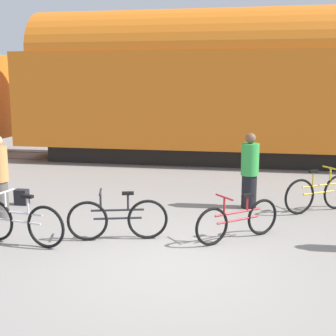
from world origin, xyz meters
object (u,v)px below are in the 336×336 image
(freight_train, at_px, (219,83))
(bicycle_maroon, at_px, (238,220))
(bicycle_silver, at_px, (20,222))
(bicycle_black, at_px, (118,219))
(backpack, at_px, (22,197))
(bicycle_yellow, at_px, (319,193))
(person_in_green, at_px, (250,171))

(freight_train, height_order, bicycle_maroon, freight_train)
(bicycle_silver, bearing_deg, bicycle_black, 18.13)
(bicycle_maroon, distance_m, backpack, 4.98)
(bicycle_maroon, bearing_deg, bicycle_yellow, 52.55)
(bicycle_yellow, relative_size, backpack, 4.31)
(bicycle_yellow, distance_m, backpack, 6.38)
(freight_train, relative_size, bicycle_yellow, 28.94)
(freight_train, relative_size, backpack, 124.85)
(bicycle_yellow, xyz_separation_m, backpack, (-6.35, -0.61, -0.22))
(freight_train, xyz_separation_m, person_in_green, (1.12, -5.63, -1.79))
(person_in_green, bearing_deg, freight_train, -137.35)
(backpack, bearing_deg, bicycle_silver, -62.76)
(backpack, bearing_deg, bicycle_black, -33.76)
(bicycle_silver, height_order, person_in_green, person_in_green)
(bicycle_yellow, xyz_separation_m, bicycle_maroon, (-1.59, -2.08, -0.04))
(freight_train, xyz_separation_m, bicycle_maroon, (0.96, -7.75, -2.24))
(person_in_green, bearing_deg, bicycle_silver, -19.81)
(freight_train, bearing_deg, bicycle_silver, -106.76)
(bicycle_black, relative_size, bicycle_silver, 0.98)
(bicycle_silver, bearing_deg, freight_train, 73.24)
(freight_train, height_order, bicycle_silver, freight_train)
(bicycle_yellow, xyz_separation_m, bicycle_silver, (-5.15, -2.94, -0.01))
(bicycle_yellow, bearing_deg, freight_train, 114.21)
(bicycle_maroon, bearing_deg, backpack, 162.91)
(freight_train, xyz_separation_m, bicycle_silver, (-2.59, -8.62, -2.21))
(bicycle_maroon, relative_size, backpack, 3.99)
(bicycle_maroon, height_order, backpack, bicycle_maroon)
(bicycle_black, xyz_separation_m, person_in_green, (2.18, 2.48, 0.43))
(bicycle_silver, bearing_deg, backpack, 117.24)
(freight_train, relative_size, bicycle_black, 25.41)
(bicycle_yellow, relative_size, bicycle_maroon, 1.08)
(bicycle_black, bearing_deg, person_in_green, 48.73)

